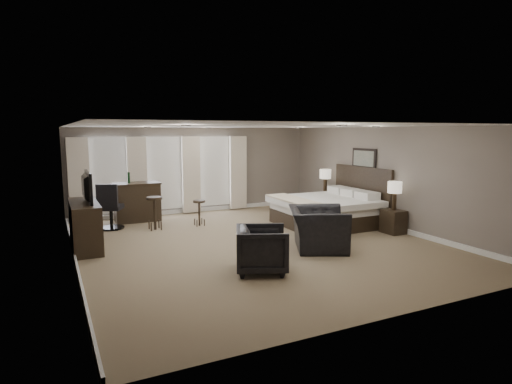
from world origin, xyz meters
name	(u,v)px	position (x,y,z in m)	size (l,w,h in m)	color
room	(256,186)	(0.00, 0.00, 1.30)	(7.60, 8.60, 2.64)	#726148
window_bay	(165,175)	(-1.00, 4.11, 1.20)	(5.25, 0.20, 2.30)	silver
bed	(329,197)	(2.58, 0.85, 0.76)	(2.40, 2.29, 1.53)	silver
nightstand_near	(393,222)	(3.47, -0.60, 0.29)	(0.43, 0.53, 0.58)	black
nightstand_far	(325,203)	(3.47, 2.30, 0.32)	(0.47, 0.58, 0.63)	black
lamp_near	(394,196)	(3.47, -0.60, 0.93)	(0.34, 0.34, 0.70)	beige
lamp_far	(325,181)	(3.47, 2.30, 0.99)	(0.34, 0.34, 0.71)	beige
wall_art	(364,158)	(3.70, 0.85, 1.75)	(0.04, 0.96, 0.56)	slate
dresser	(85,225)	(-3.45, 1.23, 0.50)	(0.56, 1.73, 1.00)	black
tv	(83,199)	(-3.45, 1.23, 1.08)	(1.13, 0.65, 0.15)	black
armchair_near	(318,222)	(1.01, -0.94, 0.58)	(1.33, 0.87, 1.16)	black
armchair_far	(262,247)	(-0.75, -1.79, 0.45)	(0.88, 0.82, 0.91)	black
bar_counter	(137,202)	(-1.92, 3.59, 0.55)	(1.25, 0.65, 1.09)	black
bar_stool_left	(155,213)	(-1.71, 2.34, 0.42)	(0.40, 0.40, 0.85)	black
bar_stool_right	(199,213)	(-0.55, 2.30, 0.34)	(0.32, 0.32, 0.68)	black
desk_chair	(111,206)	(-2.70, 2.90, 0.60)	(0.61, 0.61, 1.20)	black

